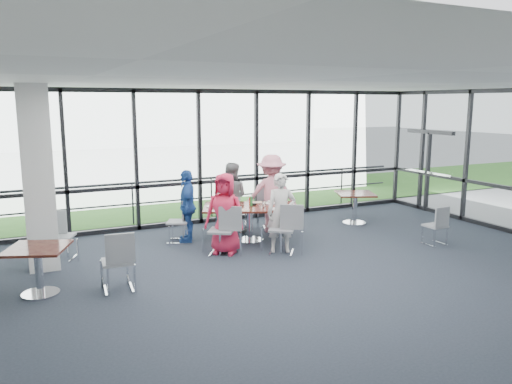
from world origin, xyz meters
name	(u,v)px	position (x,y,z in m)	size (l,w,h in m)	color
floor	(307,293)	(0.00, 0.00, -0.01)	(12.00, 10.00, 0.02)	#1F2630
ceiling	(312,80)	(0.00, 0.00, 3.20)	(12.00, 10.00, 0.04)	white
curtain_wall_back	(199,157)	(0.00, 5.00, 1.60)	(12.00, 0.10, 3.20)	white
exit_door	(428,172)	(6.00, 3.75, 1.05)	(0.12, 1.60, 2.10)	black
structural_column	(38,179)	(-3.60, 3.00, 1.60)	(0.50, 0.50, 3.20)	white
apron	(151,191)	(0.00, 10.00, -0.02)	(80.00, 70.00, 0.02)	gray
grass_strip	(167,201)	(0.00, 8.00, 0.01)	(80.00, 5.00, 0.01)	#23531A
hangar_main	(132,101)	(4.00, 32.00, 3.00)	(24.00, 10.00, 6.00)	white
guard_rail	(192,199)	(0.00, 5.60, 0.50)	(0.06, 0.06, 12.00)	#2D2D33
main_table	(250,212)	(0.42, 3.05, 0.63)	(2.18, 1.74, 0.75)	#3A0D0C
side_table_left	(38,255)	(-3.72, 1.69, 0.63)	(1.09, 1.09, 0.75)	#3A0D0C
side_table_right	(355,198)	(3.36, 3.37, 0.63)	(1.13, 1.13, 0.75)	#3A0D0C
diner_near_left	(225,214)	(-0.37, 2.47, 0.79)	(0.77, 0.50, 1.57)	#CF2143
diner_near_right	(281,213)	(0.65, 2.09, 0.77)	(0.56, 0.41, 1.55)	silver
diner_far_left	(231,197)	(0.36, 3.92, 0.79)	(0.77, 0.47, 1.58)	gray
diner_far_right	(271,193)	(1.20, 3.58, 0.87)	(1.13, 0.58, 1.75)	pink
diner_end	(187,206)	(-0.76, 3.60, 0.76)	(0.89, 0.49, 1.52)	#244E9E
chair_main_nl	(221,231)	(-0.47, 2.41, 0.47)	(0.46, 0.46, 0.94)	gray
chair_main_nr	(282,229)	(0.61, 1.99, 0.48)	(0.47, 0.47, 0.96)	gray
chair_main_fl	(231,211)	(0.40, 4.04, 0.46)	(0.45, 0.45, 0.92)	gray
chair_main_fr	(273,208)	(1.34, 3.73, 0.48)	(0.47, 0.47, 0.97)	gray
chair_main_end	(178,222)	(-0.98, 3.61, 0.43)	(0.42, 0.42, 0.86)	gray
chair_spare_la	(117,262)	(-2.61, 1.36, 0.47)	(0.46, 0.46, 0.93)	gray
chair_spare_lb	(61,236)	(-3.27, 3.39, 0.44)	(0.43, 0.43, 0.88)	gray
chair_spare_r	(435,226)	(3.73, 1.16, 0.40)	(0.39, 0.39, 0.80)	gray
plate_nl	(225,209)	(-0.18, 2.94, 0.76)	(0.26, 0.26, 0.01)	white
plate_nr	(277,209)	(0.80, 2.54, 0.76)	(0.27, 0.27, 0.01)	white
plate_fl	(228,203)	(0.10, 3.50, 0.76)	(0.27, 0.27, 0.01)	white
plate_fr	(270,203)	(0.94, 3.13, 0.76)	(0.26, 0.26, 0.01)	white
plate_end	(213,206)	(-0.31, 3.32, 0.76)	(0.26, 0.26, 0.01)	white
tumbler_a	(236,206)	(0.06, 2.92, 0.82)	(0.07, 0.07, 0.13)	white
tumbler_b	(264,205)	(0.61, 2.75, 0.82)	(0.07, 0.07, 0.15)	white
tumbler_c	(251,200)	(0.55, 3.28, 0.83)	(0.08, 0.08, 0.15)	white
tumbler_d	(220,204)	(-0.18, 3.21, 0.82)	(0.07, 0.07, 0.14)	white
menu_a	(241,210)	(0.09, 2.75, 0.75)	(0.30, 0.21, 0.00)	silver
menu_b	(292,208)	(1.12, 2.49, 0.75)	(0.29, 0.20, 0.00)	silver
menu_c	(256,202)	(0.71, 3.35, 0.75)	(0.29, 0.20, 0.00)	silver
condiment_caddy	(253,204)	(0.53, 3.11, 0.77)	(0.10, 0.07, 0.04)	black
ketchup_bottle	(250,201)	(0.48, 3.13, 0.84)	(0.06, 0.06, 0.18)	#AF1305
green_bottle	(251,201)	(0.46, 3.06, 0.85)	(0.05, 0.05, 0.20)	#297535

